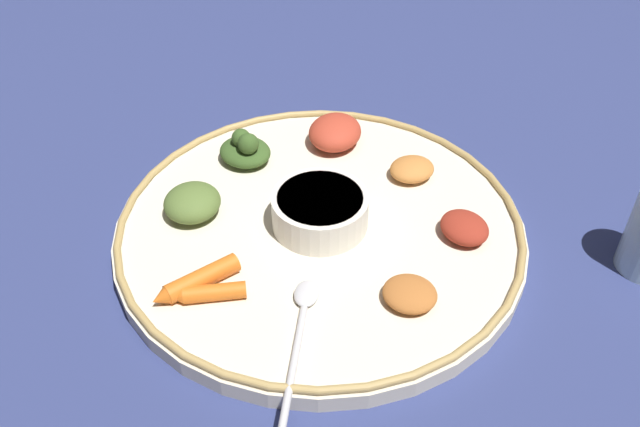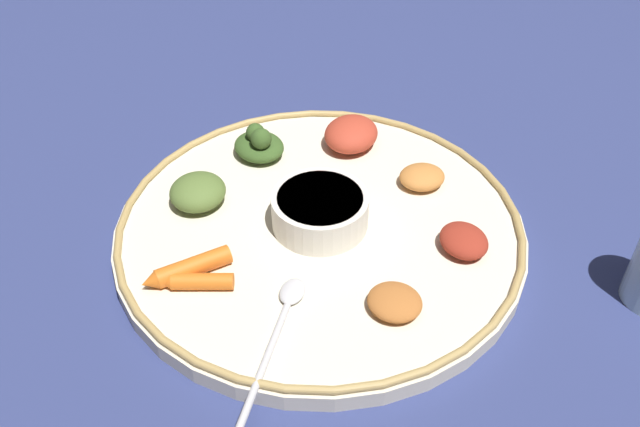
% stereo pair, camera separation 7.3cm
% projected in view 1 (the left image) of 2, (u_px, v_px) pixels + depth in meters
% --- Properties ---
extents(ground_plane, '(2.40, 2.40, 0.00)m').
position_uv_depth(ground_plane, '(320.00, 237.00, 0.75)').
color(ground_plane, navy).
extents(platter, '(0.44, 0.44, 0.02)m').
position_uv_depth(platter, '(320.00, 231.00, 0.74)').
color(platter, beige).
rests_on(platter, ground_plane).
extents(platter_rim, '(0.43, 0.43, 0.01)m').
position_uv_depth(platter_rim, '(320.00, 222.00, 0.74)').
color(platter_rim, tan).
rests_on(platter_rim, platter).
extents(center_bowl, '(0.10, 0.10, 0.04)m').
position_uv_depth(center_bowl, '(320.00, 210.00, 0.72)').
color(center_bowl, silver).
rests_on(center_bowl, platter).
extents(spoon, '(0.16, 0.10, 0.01)m').
position_uv_depth(spoon, '(300.00, 329.00, 0.62)').
color(spoon, silver).
rests_on(spoon, platter).
extents(greens_pile, '(0.08, 0.08, 0.05)m').
position_uv_depth(greens_pile, '(245.00, 150.00, 0.81)').
color(greens_pile, '#385623').
rests_on(greens_pile, platter).
extents(carrot_near_spoon, '(0.04, 0.09, 0.02)m').
position_uv_depth(carrot_near_spoon, '(197.00, 281.00, 0.66)').
color(carrot_near_spoon, orange).
rests_on(carrot_near_spoon, platter).
extents(carrot_outer, '(0.03, 0.08, 0.02)m').
position_uv_depth(carrot_outer, '(208.00, 293.00, 0.65)').
color(carrot_outer, orange).
rests_on(carrot_outer, platter).
extents(mound_squash, '(0.05, 0.05, 0.02)m').
position_uv_depth(mound_squash, '(412.00, 169.00, 0.79)').
color(mound_squash, '#C67A38').
rests_on(mound_squash, platter).
extents(mound_collards, '(0.09, 0.09, 0.03)m').
position_uv_depth(mound_collards, '(192.00, 202.00, 0.74)').
color(mound_collards, '#567033').
rests_on(mound_collards, platter).
extents(mound_chickpea, '(0.07, 0.07, 0.02)m').
position_uv_depth(mound_chickpea, '(410.00, 294.00, 0.65)').
color(mound_chickpea, '#B2662D').
rests_on(mound_chickpea, platter).
extents(mound_berbere_red, '(0.10, 0.09, 0.03)m').
position_uv_depth(mound_berbere_red, '(335.00, 132.00, 0.84)').
color(mound_berbere_red, '#B73D28').
rests_on(mound_berbere_red, platter).
extents(mound_beet, '(0.06, 0.05, 0.02)m').
position_uv_depth(mound_beet, '(464.00, 228.00, 0.72)').
color(mound_beet, maroon).
rests_on(mound_beet, platter).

